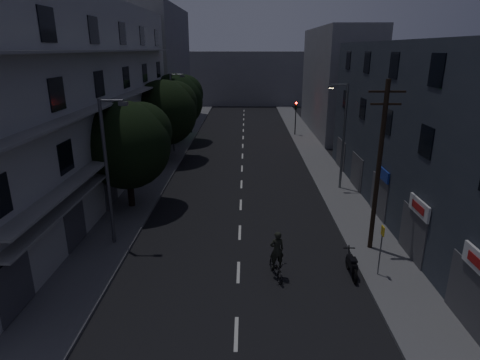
{
  "coord_description": "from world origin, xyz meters",
  "views": [
    {
      "loc": [
        0.34,
        -10.91,
        10.54
      ],
      "look_at": [
        0.0,
        12.0,
        3.0
      ],
      "focal_mm": 30.0,
      "sensor_mm": 36.0,
      "label": 1
    }
  ],
  "objects_px": {
    "utility_pole": "(379,165)",
    "cyclist": "(276,262)",
    "bus_stop_sign": "(382,242)",
    "motorcycle": "(352,266)"
  },
  "relations": [
    {
      "from": "utility_pole",
      "to": "cyclist",
      "type": "relative_size",
      "value": 3.74
    },
    {
      "from": "utility_pole",
      "to": "bus_stop_sign",
      "type": "distance_m",
      "value": 4.11
    },
    {
      "from": "motorcycle",
      "to": "cyclist",
      "type": "bearing_deg",
      "value": -176.57
    },
    {
      "from": "bus_stop_sign",
      "to": "cyclist",
      "type": "distance_m",
      "value": 5.04
    },
    {
      "from": "bus_stop_sign",
      "to": "motorcycle",
      "type": "xyz_separation_m",
      "value": [
        -1.24,
        0.16,
        -1.38
      ]
    },
    {
      "from": "utility_pole",
      "to": "motorcycle",
      "type": "distance_m",
      "value": 5.36
    },
    {
      "from": "utility_pole",
      "to": "cyclist",
      "type": "bearing_deg",
      "value": -151.86
    },
    {
      "from": "bus_stop_sign",
      "to": "cyclist",
      "type": "relative_size",
      "value": 1.05
    },
    {
      "from": "motorcycle",
      "to": "bus_stop_sign",
      "type": "bearing_deg",
      "value": -7.26
    },
    {
      "from": "utility_pole",
      "to": "motorcycle",
      "type": "xyz_separation_m",
      "value": [
        -1.68,
        -2.64,
        -4.36
      ]
    }
  ]
}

